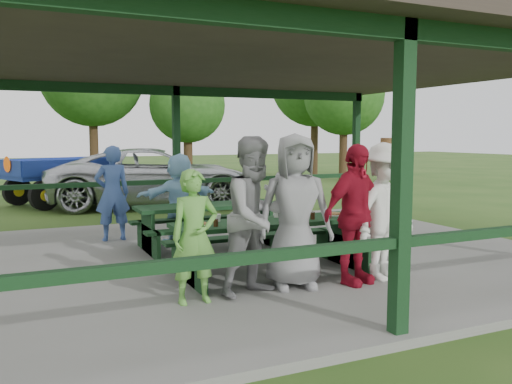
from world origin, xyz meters
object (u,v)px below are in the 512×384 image
contestant_green (195,237)px  contestant_red (355,214)px  picnic_table_far (208,221)px  picnic_table_near (270,239)px  spectator_lblue (179,197)px  spectator_grey (283,191)px  contestant_white_fedora (386,211)px  spectator_blue (112,193)px  farm_trailer (63,180)px  contestant_grey_mid (295,211)px  contestant_grey_left (256,216)px  pickup_truck (156,177)px

contestant_green → contestant_red: 2.14m
picnic_table_far → picnic_table_near: bearing=-84.0°
spectator_lblue → spectator_grey: size_ratio=1.00×
contestant_white_fedora → contestant_red: bearing=162.7°
contestant_green → spectator_grey: size_ratio=0.96×
contestant_red → spectator_blue: (-2.34, 4.29, -0.04)m
picnic_table_near → spectator_lblue: size_ratio=1.71×
picnic_table_far → spectator_blue: spectator_blue is taller
farm_trailer → contestant_grey_mid: bearing=-103.4°
contestant_green → contestant_red: size_ratio=0.85×
picnic_table_far → contestant_grey_left: (-0.39, -2.84, 0.49)m
spectator_blue → spectator_grey: 3.34m
picnic_table_far → spectator_grey: bearing=25.8°
contestant_grey_left → farm_trailer: 10.94m
contestant_red → spectator_blue: 4.88m
contestant_red → spectator_lblue: size_ratio=1.13×
contestant_grey_mid → pickup_truck: contestant_grey_mid is taller
picnic_table_near → contestant_white_fedora: 1.63m
picnic_table_far → contestant_grey_mid: 2.82m
contestant_grey_left → farm_trailer: bearing=79.5°
picnic_table_far → contestant_grey_left: size_ratio=1.27×
picnic_table_near → spectator_grey: spectator_grey is taller
spectator_blue → contestant_green: bearing=91.7°
spectator_blue → picnic_table_far: bearing=134.5°
contestant_grey_mid → contestant_red: 0.80m
spectator_lblue → spectator_grey: (2.22, 0.21, -0.00)m
picnic_table_near → farm_trailer: size_ratio=0.67×
contestant_red → farm_trailer: contestant_red is taller
spectator_lblue → contestant_green: bearing=69.9°
spectator_lblue → contestant_grey_left: bearing=82.2°
picnic_table_near → contestant_grey_mid: contestant_grey_mid is taller
spectator_lblue → farm_trailer: spectator_lblue is taller
contestant_white_fedora → pickup_truck: contestant_white_fedora is taller
picnic_table_near → pickup_truck: (0.55, 8.56, 0.25)m
spectator_lblue → spectator_blue: 1.25m
contestant_red → spectator_grey: contestant_red is taller
contestant_green → pickup_truck: 9.61m
picnic_table_near → contestant_grey_left: size_ratio=1.44×
contestant_grey_left → spectator_grey: 4.44m
spectator_blue → spectator_lblue: bearing=149.4°
picnic_table_far → pickup_truck: bearing=83.4°
contestant_red → spectator_grey: bearing=61.0°
contestant_grey_mid → contestant_white_fedora: (1.30, -0.15, -0.05)m
contestant_grey_left → picnic_table_far: bearing=65.0°
contestant_grey_mid → spectator_lblue: (-0.47, 3.50, -0.17)m
contestant_grey_mid → spectator_blue: bearing=124.5°
contestant_green → spectator_blue: size_ratio=0.89×
contestant_grey_left → contestant_white_fedora: size_ratio=1.01×
contestant_grey_left → contestant_red: contestant_grey_left is taller
pickup_truck → contestant_green: bearing=-179.0°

